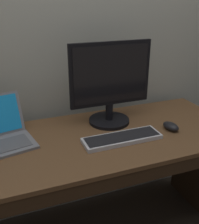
# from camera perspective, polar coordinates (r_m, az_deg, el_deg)

# --- Properties ---
(desk) EXTENTS (1.71, 0.65, 0.74)m
(desk) POSITION_cam_1_polar(r_m,az_deg,el_deg) (1.53, -2.56, -12.54)
(desk) COLOR brown
(desk) RESTS_ON ground
(external_monitor) EXTENTS (0.47, 0.24, 0.47)m
(external_monitor) POSITION_cam_1_polar(r_m,az_deg,el_deg) (1.53, 2.26, 5.48)
(external_monitor) COLOR black
(external_monitor) RESTS_ON desk
(wired_keyboard) EXTENTS (0.41, 0.13, 0.02)m
(wired_keyboard) POSITION_cam_1_polar(r_m,az_deg,el_deg) (1.42, 4.74, -5.48)
(wired_keyboard) COLOR #BCBCC1
(wired_keyboard) RESTS_ON desk
(computer_mouse) EXTENTS (0.08, 0.11, 0.04)m
(computer_mouse) POSITION_cam_1_polar(r_m,az_deg,el_deg) (1.57, 14.69, -2.90)
(computer_mouse) COLOR black
(computer_mouse) RESTS_ON desk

